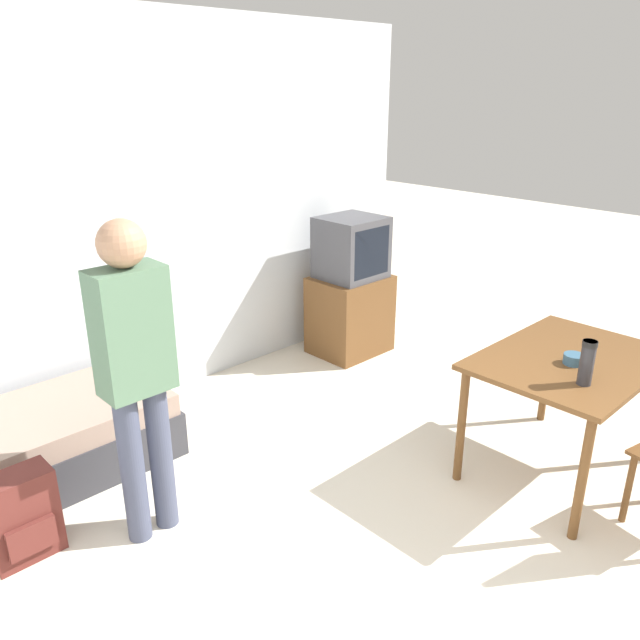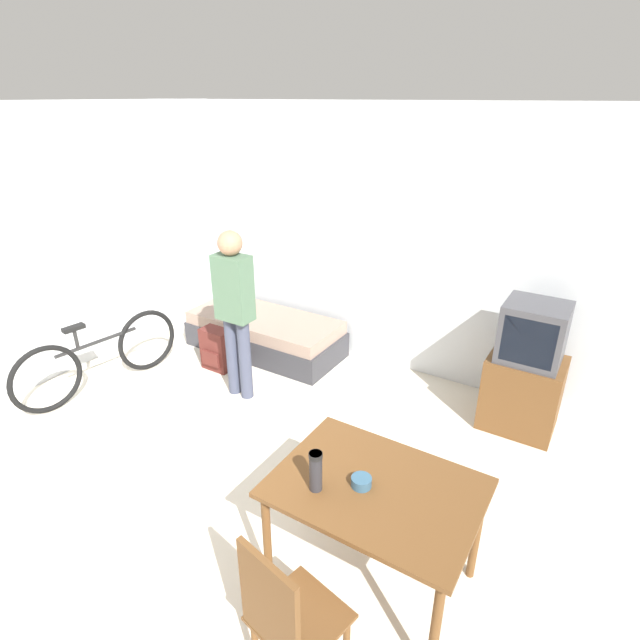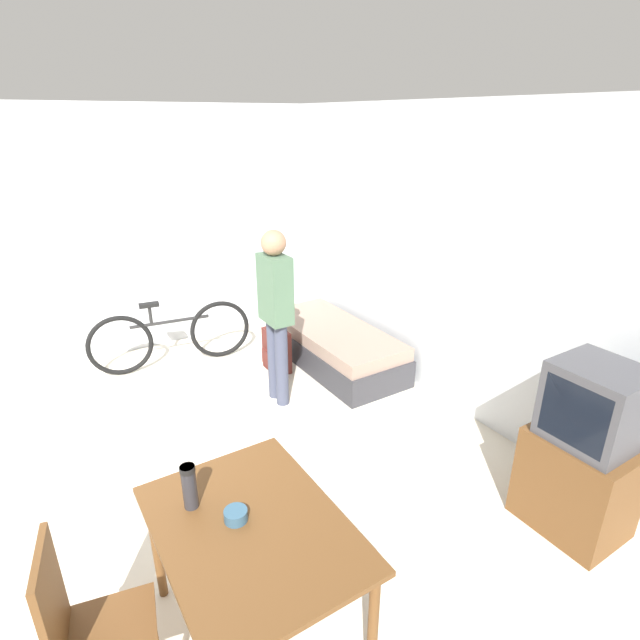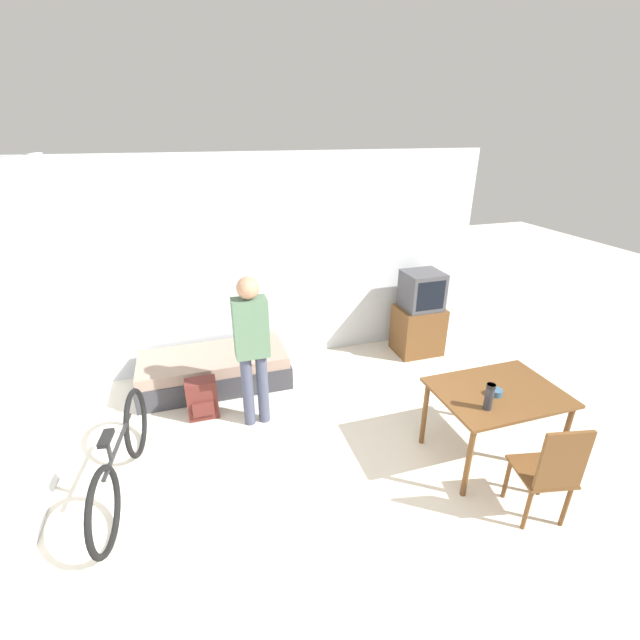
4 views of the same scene
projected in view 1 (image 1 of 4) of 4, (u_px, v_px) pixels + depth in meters
The scene contains 8 objects.
wall_back at pixel (95, 224), 4.09m from camera, with size 5.79×0.06×2.70m.
daybed at pixel (15, 455), 3.60m from camera, with size 1.80×0.78×0.43m.
tv at pixel (350, 291), 5.33m from camera, with size 0.62×0.51×1.19m.
dining_table at pixel (569, 372), 3.59m from camera, with size 1.14×0.84×0.75m.
person_standing at pixel (135, 363), 2.97m from camera, with size 0.34×0.22×1.67m.
thermos_flask at pixel (587, 361), 3.20m from camera, with size 0.08×0.08×0.24m.
mate_bowl at pixel (574, 359), 3.47m from camera, with size 0.12×0.12×0.06m.
backpack at pixel (22, 516), 3.06m from camera, with size 0.33×0.22×0.47m.
Camera 1 is at (-1.73, -0.67, 2.22)m, focal length 35.00 mm.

